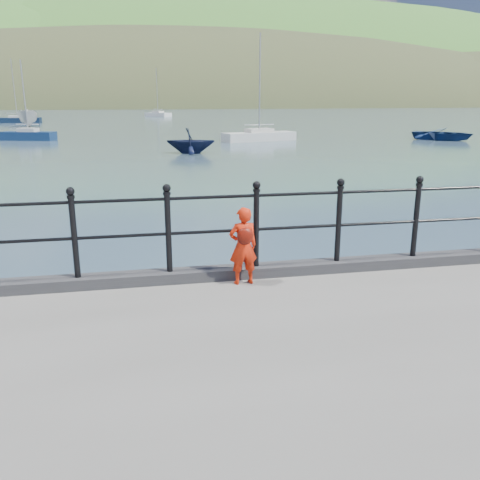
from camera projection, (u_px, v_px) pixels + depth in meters
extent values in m
plane|color=#2D4251|center=(213.00, 339.00, 7.46)|extent=(600.00, 600.00, 0.00)
cube|color=#28282B|center=(214.00, 273.00, 7.03)|extent=(60.00, 0.30, 0.15)
cylinder|color=black|center=(213.00, 232.00, 6.86)|extent=(18.00, 0.04, 0.04)
cylinder|color=black|center=(212.00, 197.00, 6.74)|extent=(18.00, 0.04, 0.04)
cylinder|color=black|center=(75.00, 239.00, 6.52)|extent=(0.08, 0.08, 1.05)
sphere|color=black|center=(70.00, 191.00, 6.36)|extent=(0.11, 0.11, 0.11)
cylinder|color=black|center=(168.00, 234.00, 6.75)|extent=(0.08, 0.08, 1.05)
sphere|color=black|center=(167.00, 188.00, 6.58)|extent=(0.11, 0.11, 0.11)
cylinder|color=black|center=(256.00, 229.00, 6.98)|extent=(0.08, 0.08, 1.05)
sphere|color=black|center=(257.00, 185.00, 6.81)|extent=(0.11, 0.11, 0.11)
cylinder|color=black|center=(338.00, 225.00, 7.20)|extent=(0.08, 0.08, 1.05)
sphere|color=black|center=(341.00, 182.00, 7.04)|extent=(0.11, 0.11, 0.11)
cylinder|color=black|center=(416.00, 221.00, 7.43)|extent=(0.08, 0.08, 1.05)
sphere|color=black|center=(420.00, 180.00, 7.26)|extent=(0.11, 0.11, 0.11)
ellipsoid|color=#333A21|center=(192.00, 147.00, 199.48)|extent=(400.00, 100.00, 88.00)
ellipsoid|color=#387026|center=(256.00, 158.00, 266.87)|extent=(600.00, 180.00, 156.00)
cube|color=silver|center=(32.00, 99.00, 170.94)|extent=(9.00, 6.00, 6.00)
cube|color=#4C4744|center=(31.00, 86.00, 169.86)|extent=(9.50, 6.50, 2.00)
cube|color=silver|center=(103.00, 99.00, 175.26)|extent=(9.00, 6.00, 6.00)
cube|color=#4C4744|center=(102.00, 87.00, 174.18)|extent=(9.50, 6.50, 2.00)
cube|color=silver|center=(189.00, 99.00, 180.90)|extent=(9.00, 6.00, 6.00)
cube|color=#4C4744|center=(189.00, 87.00, 179.82)|extent=(9.50, 6.50, 2.00)
cube|color=silver|center=(263.00, 99.00, 185.98)|extent=(9.00, 6.00, 6.00)
cube|color=#4C4744|center=(263.00, 87.00, 184.90)|extent=(9.50, 6.50, 2.00)
imported|color=red|center=(243.00, 246.00, 6.73)|extent=(0.40, 0.28, 1.05)
ellipsoid|color=#BD1907|center=(245.00, 236.00, 6.56)|extent=(0.22, 0.11, 0.23)
imported|color=navy|center=(443.00, 134.00, 42.06)|extent=(5.70, 5.95, 1.00)
imported|color=beige|center=(28.00, 118.00, 60.29)|extent=(2.61, 5.66, 2.12)
imported|color=black|center=(191.00, 141.00, 32.02)|extent=(3.47, 3.16, 1.58)
cube|color=navy|center=(29.00, 137.00, 41.93)|extent=(4.54, 2.64, 0.90)
cube|color=beige|center=(28.00, 131.00, 41.79)|extent=(1.74, 1.39, 0.50)
cylinder|color=#A5A5A8|center=(24.00, 96.00, 41.05)|extent=(0.10, 0.10, 5.62)
cylinder|color=#A5A5A8|center=(27.00, 124.00, 41.65)|extent=(1.87, 0.65, 0.06)
cube|color=beige|center=(259.00, 138.00, 41.23)|extent=(6.35, 3.40, 0.90)
cube|color=beige|center=(259.00, 132.00, 41.10)|extent=(2.39, 1.76, 0.50)
cylinder|color=#A5A5A8|center=(260.00, 84.00, 40.09)|extent=(0.10, 0.10, 7.53)
cylinder|color=#A5A5A8|center=(259.00, 125.00, 40.95)|extent=(2.65, 0.86, 0.06)
cube|color=black|center=(18.00, 121.00, 70.87)|extent=(6.13, 1.92, 0.90)
cube|color=beige|center=(17.00, 117.00, 70.73)|extent=(2.15, 1.33, 0.50)
cylinder|color=#A5A5A8|center=(14.00, 89.00, 69.69)|extent=(0.10, 0.10, 7.79)
cylinder|color=#A5A5A8|center=(17.00, 113.00, 70.58)|extent=(2.75, 0.07, 0.06)
cube|color=silver|center=(158.00, 115.00, 94.40)|extent=(4.90, 5.85, 0.90)
cube|color=beige|center=(158.00, 112.00, 94.26)|extent=(2.22, 2.41, 0.50)
cylinder|color=#A5A5A8|center=(157.00, 90.00, 93.21)|extent=(0.10, 0.10, 7.90)
cylinder|color=#A5A5A8|center=(158.00, 109.00, 94.11)|extent=(1.60, 2.20, 0.06)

